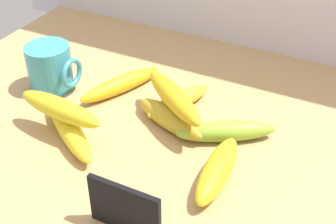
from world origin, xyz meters
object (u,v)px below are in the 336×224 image
(banana_6, at_px, (174,97))
(chalkboard_sign, at_px, (125,211))
(banana_3, at_px, (121,84))
(banana_4, at_px, (226,131))
(banana_0, at_px, (217,170))
(banana_2, at_px, (178,101))
(coffee_mug, at_px, (51,67))
(banana_1, at_px, (170,119))
(banana_5, at_px, (69,129))
(banana_7, at_px, (60,109))

(banana_6, bearing_deg, chalkboard_sign, -79.10)
(banana_3, relative_size, banana_4, 1.07)
(banana_0, bearing_deg, chalkboard_sign, -117.14)
(banana_2, distance_m, banana_6, 0.07)
(coffee_mug, distance_m, banana_6, 0.28)
(banana_0, height_order, banana_6, banana_6)
(coffee_mug, height_order, banana_2, coffee_mug)
(chalkboard_sign, relative_size, banana_6, 0.59)
(banana_1, bearing_deg, banana_6, 86.85)
(banana_4, distance_m, banana_5, 0.28)
(banana_3, xyz_separation_m, banana_7, (-0.02, -0.17, 0.04))
(banana_5, height_order, banana_7, banana_7)
(banana_3, height_order, banana_7, banana_7)
(banana_2, relative_size, banana_4, 0.86)
(banana_7, bearing_deg, chalkboard_sign, -32.82)
(banana_2, xyz_separation_m, banana_4, (0.12, -0.05, 0.00))
(banana_0, height_order, banana_5, banana_0)
(coffee_mug, height_order, banana_4, coffee_mug)
(banana_2, height_order, banana_4, banana_4)
(chalkboard_sign, bearing_deg, banana_3, 122.38)
(coffee_mug, bearing_deg, banana_2, 9.52)
(chalkboard_sign, height_order, banana_2, chalkboard_sign)
(chalkboard_sign, height_order, banana_1, chalkboard_sign)
(chalkboard_sign, distance_m, banana_0, 0.17)
(chalkboard_sign, relative_size, banana_2, 0.72)
(banana_5, bearing_deg, banana_6, 38.15)
(banana_6, distance_m, banana_7, 0.20)
(banana_1, xyz_separation_m, banana_4, (0.10, 0.01, -0.00))
(banana_2, height_order, banana_7, banana_7)
(banana_1, bearing_deg, banana_4, 6.87)
(banana_7, bearing_deg, banana_6, 35.49)
(banana_0, bearing_deg, banana_7, -177.11)
(banana_1, bearing_deg, coffee_mug, 176.52)
(coffee_mug, height_order, banana_1, coffee_mug)
(banana_4, relative_size, banana_5, 0.87)
(chalkboard_sign, height_order, banana_7, chalkboard_sign)
(banana_6, relative_size, banana_7, 1.05)
(banana_1, distance_m, banana_3, 0.16)
(banana_0, distance_m, banana_2, 0.21)
(coffee_mug, bearing_deg, banana_5, -43.13)
(banana_3, bearing_deg, banana_1, -23.87)
(banana_5, bearing_deg, banana_0, 3.21)
(banana_2, bearing_deg, banana_7, -132.14)
(banana_0, distance_m, banana_3, 0.31)
(banana_0, relative_size, banana_2, 1.07)
(banana_0, relative_size, banana_1, 1.05)
(banana_2, bearing_deg, banana_3, 179.14)
(banana_0, height_order, banana_2, banana_0)
(chalkboard_sign, xyz_separation_m, banana_0, (0.08, 0.15, -0.02))
(banana_4, xyz_separation_m, banana_7, (-0.26, -0.12, 0.04))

